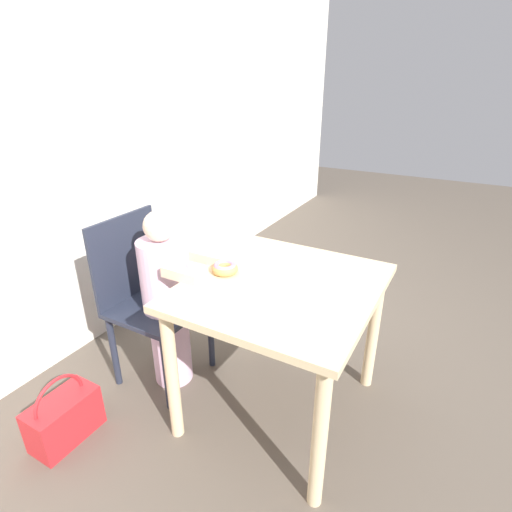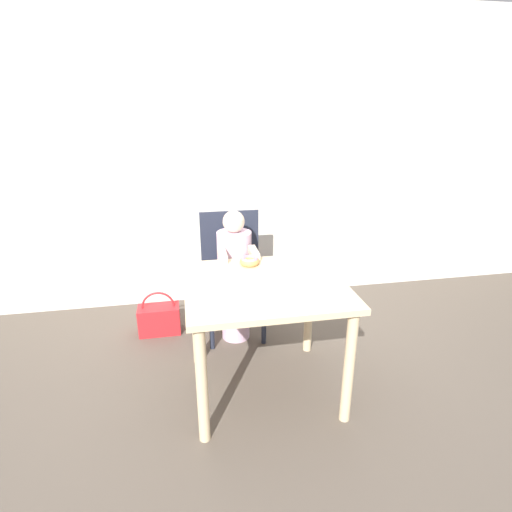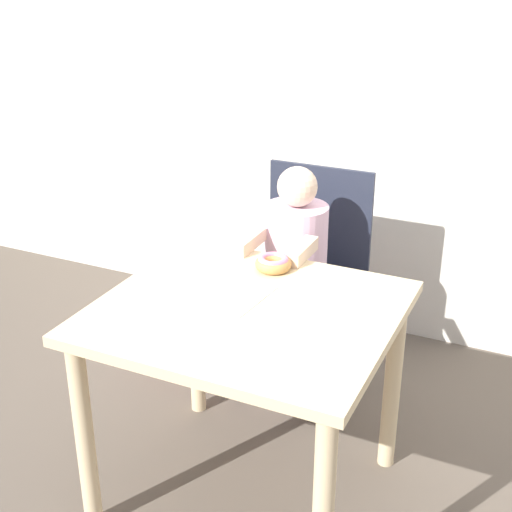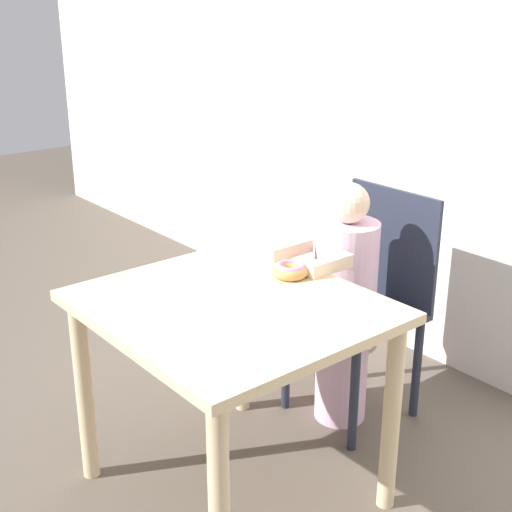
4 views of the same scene
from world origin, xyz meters
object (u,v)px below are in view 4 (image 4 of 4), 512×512
Objects in this scene: child_figure at (344,307)px; handbag at (279,330)px; chair at (366,300)px; donut at (290,270)px.

child_figure is 0.72m from handbag.
chair reaches higher than handbag.
handbag is at bearing 163.09° from child_figure.
donut is 0.36× the size of handbag.
chair reaches higher than donut.
child_figure reaches higher than chair.
handbag is (-0.58, 0.05, -0.37)m from chair.
chair is 0.55m from donut.
handbag is at bearing 140.96° from donut.
chair is 0.93× the size of child_figure.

